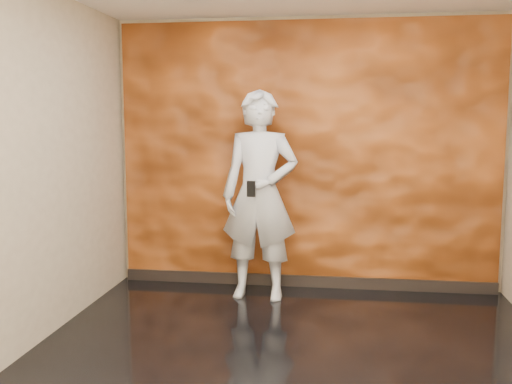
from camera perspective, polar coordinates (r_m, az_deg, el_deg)
room at (r=3.98m, az=3.59°, el=2.09°), size 4.02×4.02×2.81m
feature_wall at (r=5.93m, az=5.07°, el=3.59°), size 3.90×0.06×2.75m
baseboard at (r=6.12m, az=4.91°, el=-8.86°), size 3.90×0.04×0.12m
man at (r=5.57m, az=0.38°, el=-0.33°), size 0.77×0.53×2.04m
phone at (r=5.27m, az=-0.49°, el=0.31°), size 0.08×0.03×0.15m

